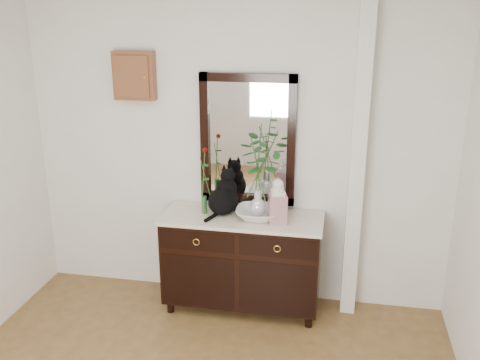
% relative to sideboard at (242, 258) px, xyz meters
% --- Properties ---
extents(wall_back, '(3.60, 0.04, 2.70)m').
position_rel_sideboard_xyz_m(wall_back, '(-0.10, 0.25, 0.88)').
color(wall_back, white).
rests_on(wall_back, ground).
extents(pilaster, '(0.12, 0.20, 2.70)m').
position_rel_sideboard_xyz_m(pilaster, '(0.90, 0.17, 0.88)').
color(pilaster, white).
rests_on(pilaster, ground).
extents(sideboard, '(1.33, 0.52, 0.82)m').
position_rel_sideboard_xyz_m(sideboard, '(0.00, 0.00, 0.00)').
color(sideboard, black).
rests_on(sideboard, ground).
extents(wall_mirror, '(0.80, 0.06, 1.10)m').
position_rel_sideboard_xyz_m(wall_mirror, '(-0.00, 0.24, 0.97)').
color(wall_mirror, black).
rests_on(wall_mirror, wall_back).
extents(key_cabinet, '(0.35, 0.10, 0.40)m').
position_rel_sideboard_xyz_m(key_cabinet, '(-0.95, 0.21, 1.48)').
color(key_cabinet, brown).
rests_on(key_cabinet, wall_back).
extents(cat, '(0.36, 0.40, 0.38)m').
position_rel_sideboard_xyz_m(cat, '(-0.17, 0.04, 0.57)').
color(cat, black).
rests_on(cat, sideboard).
extents(lotus_bowl, '(0.37, 0.37, 0.09)m').
position_rel_sideboard_xyz_m(lotus_bowl, '(0.13, -0.02, 0.42)').
color(lotus_bowl, silver).
rests_on(lotus_bowl, sideboard).
extents(vase_branches, '(0.45, 0.45, 0.79)m').
position_rel_sideboard_xyz_m(vase_branches, '(0.13, -0.02, 0.79)').
color(vase_branches, silver).
rests_on(vase_branches, lotus_bowl).
extents(bud_vase_rose, '(0.08, 0.08, 0.58)m').
position_rel_sideboard_xyz_m(bud_vase_rose, '(-0.32, 0.01, 0.67)').
color(bud_vase_rose, '#2B602A').
rests_on(bud_vase_rose, sideboard).
extents(ginger_jar, '(0.17, 0.17, 0.38)m').
position_rel_sideboard_xyz_m(ginger_jar, '(0.30, -0.07, 0.56)').
color(ginger_jar, silver).
rests_on(ginger_jar, sideboard).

